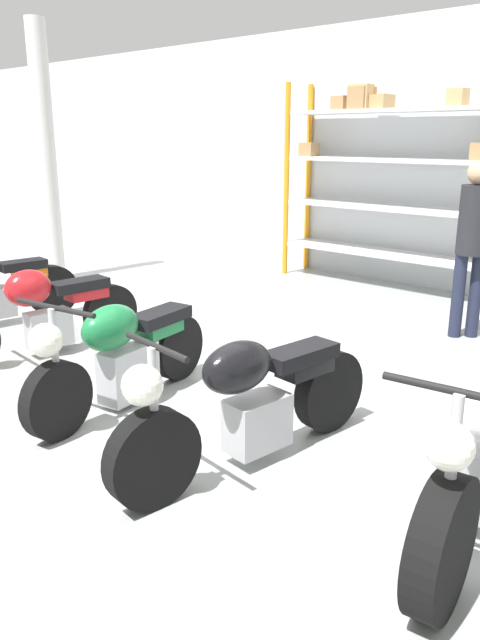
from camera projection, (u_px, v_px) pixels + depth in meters
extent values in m
plane|color=#9EA3A0|center=(205.00, 420.00, 4.70)|extent=(30.00, 30.00, 0.00)
cylinder|color=orange|center=(286.00, 182.00, 9.34)|extent=(0.08, 0.08, 2.80)
cylinder|color=orange|center=(308.00, 180.00, 9.73)|extent=(0.08, 0.08, 2.80)
cube|color=silver|center=(408.00, 256.00, 8.56)|extent=(3.86, 0.55, 0.05)
cube|color=silver|center=(412.00, 210.00, 8.38)|extent=(3.86, 0.55, 0.05)
cube|color=silver|center=(416.00, 161.00, 8.20)|extent=(3.86, 0.55, 0.05)
cube|color=silver|center=(419.00, 110.00, 8.02)|extent=(3.86, 0.55, 0.05)
cube|color=#A87F51|center=(341.00, 103.00, 8.74)|extent=(0.24, 0.24, 0.19)
cube|color=tan|center=(361.00, 97.00, 8.44)|extent=(0.30, 0.23, 0.32)
cube|color=tan|center=(458.00, 97.00, 7.54)|extent=(0.22, 0.22, 0.20)
cube|color=#A87F51|center=(362.00, 98.00, 8.46)|extent=(0.29, 0.32, 0.29)
cube|color=#A87F51|center=(309.00, 149.00, 9.22)|extent=(0.23, 0.28, 0.20)
cube|color=tan|center=(378.00, 102.00, 8.41)|extent=(0.34, 0.32, 0.18)
cylinder|color=silver|center=(46.00, 155.00, 8.86)|extent=(0.28, 0.28, 3.60)
cylinder|color=black|center=(52.00, 290.00, 7.40)|extent=(0.23, 0.61, 0.60)
cube|color=black|center=(22.00, 265.00, 7.10)|extent=(0.31, 0.54, 0.10)
cube|color=orange|center=(29.00, 272.00, 7.17)|extent=(0.25, 0.38, 0.12)
cylinder|color=black|center=(110.00, 312.00, 6.48)|extent=(0.16, 0.60, 0.59)
cube|color=#ADADB2|center=(49.00, 328.00, 6.05)|extent=(0.23, 0.44, 0.36)
ellipsoid|color=#B2191E|center=(28.00, 288.00, 5.81)|extent=(0.34, 0.47, 0.35)
cube|color=black|center=(79.00, 285.00, 6.17)|extent=(0.30, 0.59, 0.10)
cube|color=#B2191E|center=(87.00, 292.00, 6.24)|extent=(0.24, 0.42, 0.12)
cylinder|color=black|center=(57.00, 400.00, 4.36)|extent=(0.21, 0.58, 0.57)
cylinder|color=black|center=(178.00, 347.00, 5.44)|extent=(0.21, 0.58, 0.57)
cube|color=#ADADB2|center=(129.00, 372.00, 4.95)|extent=(0.29, 0.53, 0.42)
ellipsoid|color=#196B38|center=(110.00, 328.00, 4.69)|extent=(0.37, 0.57, 0.34)
cube|color=black|center=(160.00, 316.00, 5.17)|extent=(0.33, 0.60, 0.10)
cube|color=#196B38|center=(159.00, 327.00, 5.18)|extent=(0.27, 0.43, 0.12)
cylinder|color=#ADADB2|center=(55.00, 355.00, 4.28)|extent=(0.06, 0.06, 0.66)
sphere|color=silver|center=(45.00, 340.00, 4.19)|extent=(0.23, 0.23, 0.23)
cylinder|color=black|center=(55.00, 308.00, 4.21)|extent=(0.75, 0.15, 0.04)
cylinder|color=black|center=(153.00, 458.00, 3.54)|extent=(0.21, 0.61, 0.60)
cylinder|color=black|center=(329.00, 390.00, 4.49)|extent=(0.21, 0.61, 0.60)
cube|color=#ADADB2|center=(257.00, 422.00, 4.06)|extent=(0.29, 0.45, 0.36)
ellipsoid|color=black|center=(237.00, 367.00, 3.83)|extent=(0.34, 0.54, 0.33)
cube|color=black|center=(300.00, 355.00, 4.19)|extent=(0.30, 0.58, 0.10)
cube|color=black|center=(305.00, 365.00, 4.25)|extent=(0.24, 0.41, 0.12)
cylinder|color=#ADADB2|center=(154.00, 404.00, 3.46)|extent=(0.06, 0.06, 0.66)
sphere|color=silver|center=(142.00, 385.00, 3.38)|extent=(0.23, 0.23, 0.23)
cylinder|color=black|center=(156.00, 347.00, 3.39)|extent=(0.57, 0.11, 0.04)
cylinder|color=black|center=(442.00, 546.00, 2.74)|extent=(0.23, 0.67, 0.66)
cylinder|color=#ADADB2|center=(451.00, 472.00, 2.65)|extent=(0.06, 0.06, 0.71)
sphere|color=silver|center=(449.00, 447.00, 2.56)|extent=(0.21, 0.21, 0.21)
cylinder|color=black|center=(461.00, 393.00, 2.58)|extent=(0.68, 0.12, 0.04)
cylinder|color=#1E2338|center=(475.00, 296.00, 6.55)|extent=(0.13, 0.13, 0.89)
cylinder|color=#1E2338|center=(458.00, 296.00, 6.55)|extent=(0.13, 0.13, 0.89)
cylinder|color=#232328|center=(475.00, 220.00, 6.32)|extent=(0.45, 0.45, 0.70)
sphere|color=tan|center=(480.00, 173.00, 6.19)|extent=(0.24, 0.24, 0.24)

